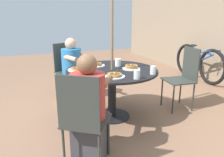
% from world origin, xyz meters
% --- Properties ---
extents(ground_plane, '(12.00, 12.00, 0.00)m').
position_xyz_m(ground_plane, '(0.00, 0.00, 0.00)').
color(ground_plane, '#8C664C').
extents(patio_table, '(1.29, 1.29, 0.72)m').
position_xyz_m(patio_table, '(0.00, 0.00, 0.60)').
color(patio_table, black).
rests_on(patio_table, ground).
extents(umbrella_pole, '(0.04, 0.04, 2.37)m').
position_xyz_m(umbrella_pole, '(0.00, 0.00, 1.19)').
color(umbrella_pole, '#846B4C').
rests_on(umbrella_pole, ground).
extents(patio_chair_north, '(0.57, 0.57, 0.98)m').
position_xyz_m(patio_chair_north, '(0.96, -0.68, 0.55)').
color(patio_chair_north, '#333833').
rests_on(patio_chair_north, ground).
extents(diner_north, '(0.57, 0.54, 1.11)m').
position_xyz_m(diner_north, '(0.81, -0.58, 0.51)').
color(diner_north, '#3D3D42').
rests_on(diner_north, ground).
extents(patio_chair_east, '(0.45, 0.45, 0.98)m').
position_xyz_m(patio_chair_east, '(0.13, 1.17, 0.55)').
color(patio_chair_east, '#333833').
rests_on(patio_chair_east, ground).
extents(patio_chair_south, '(0.53, 0.53, 0.98)m').
position_xyz_m(patio_chair_south, '(-1.09, -0.43, 0.55)').
color(patio_chair_south, '#333833').
rests_on(patio_chair_south, ground).
extents(diner_south, '(0.57, 0.49, 1.08)m').
position_xyz_m(diner_south, '(-0.93, -0.36, 0.49)').
color(diner_south, beige).
rests_on(diner_south, ground).
extents(pancake_plate_a, '(0.25, 0.25, 0.07)m').
position_xyz_m(pancake_plate_a, '(0.07, 0.27, 0.74)').
color(pancake_plate_a, white).
rests_on(pancake_plate_a, patio_table).
extents(pancake_plate_b, '(0.25, 0.25, 0.06)m').
position_xyz_m(pancake_plate_b, '(-0.29, -0.14, 0.74)').
color(pancake_plate_b, white).
rests_on(pancake_plate_b, patio_table).
extents(pancake_plate_c, '(0.25, 0.25, 0.06)m').
position_xyz_m(pancake_plate_c, '(0.37, -0.12, 0.74)').
color(pancake_plate_c, white).
rests_on(pancake_plate_c, patio_table).
extents(pancake_plate_d, '(0.25, 0.25, 0.05)m').
position_xyz_m(pancake_plate_d, '(0.21, -0.38, 0.74)').
color(pancake_plate_d, white).
rests_on(pancake_plate_d, patio_table).
extents(pancake_plate_e, '(0.25, 0.25, 0.05)m').
position_xyz_m(pancake_plate_e, '(-0.15, -0.47, 0.73)').
color(pancake_plate_e, white).
rests_on(pancake_plate_e, patio_table).
extents(syrup_bottle, '(0.09, 0.07, 0.14)m').
position_xyz_m(syrup_bottle, '(-0.48, -0.30, 0.77)').
color(syrup_bottle, '#602D0F').
rests_on(syrup_bottle, patio_table).
extents(coffee_cup, '(0.09, 0.09, 0.11)m').
position_xyz_m(coffee_cup, '(-0.17, 0.16, 0.78)').
color(coffee_cup, white).
rests_on(coffee_cup, patio_table).
extents(drinking_glass_a, '(0.07, 0.07, 0.11)m').
position_xyz_m(drinking_glass_a, '(0.43, 0.40, 0.77)').
color(drinking_glass_a, silver).
rests_on(drinking_glass_a, patio_table).
extents(drinking_glass_b, '(0.08, 0.08, 0.11)m').
position_xyz_m(drinking_glass_b, '(0.54, 0.10, 0.77)').
color(drinking_glass_b, silver).
rests_on(drinking_glass_b, patio_table).
extents(bicycle, '(1.62, 0.44, 0.79)m').
position_xyz_m(bicycle, '(-1.05, 2.58, 0.39)').
color(bicycle, black).
rests_on(bicycle, ground).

